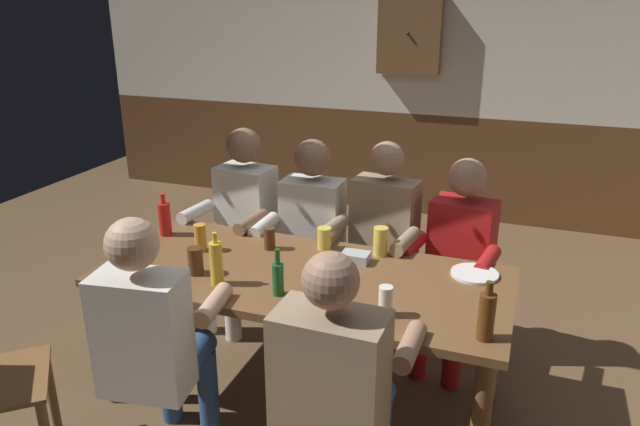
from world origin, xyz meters
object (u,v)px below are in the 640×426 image
plate_0 (475,274)px  bottle_1 (165,218)px  pint_glass_1 (386,301)px  plate_1 (333,309)px  pint_glass_2 (270,238)px  pint_glass_0 (196,261)px  pint_glass_3 (324,238)px  pint_glass_4 (200,238)px  dining_table (303,290)px  condiment_caddy (356,257)px  bottle_0 (216,263)px  pint_glass_5 (381,241)px  person_2 (379,240)px  person_5 (336,378)px  wall_dart_cabinet (410,33)px  bottle_3 (278,277)px  person_0 (241,219)px  person_4 (153,335)px  person_3 (457,255)px  bottle_2 (486,315)px  person_1 (309,230)px

plate_0 → bottle_1: bearing=-177.7°
pint_glass_1 → plate_1: bearing=-169.5°
plate_0 → pint_glass_2: pint_glass_2 is taller
pint_glass_0 → pint_glass_3: bearing=46.0°
pint_glass_3 → pint_glass_4: pint_glass_4 is taller
pint_glass_1 → plate_0: bearing=59.2°
dining_table → pint_glass_3: pint_glass_3 is taller
bottle_1 → pint_glass_4: (0.30, -0.13, -0.03)m
condiment_caddy → bottle_0: bearing=-139.4°
pint_glass_3 → pint_glass_5: 0.30m
person_2 → pint_glass_4: person_2 is taller
person_5 → plate_0: bearing=68.3°
bottle_0 → wall_dart_cabinet: (0.19, 3.20, 0.86)m
plate_0 → pint_glass_2: size_ratio=1.91×
plate_0 → wall_dart_cabinet: wall_dart_cabinet is taller
bottle_3 → pint_glass_3: 0.56m
bottle_3 → wall_dart_cabinet: size_ratio=0.32×
person_0 → person_4: bearing=107.4°
person_3 → bottle_0: size_ratio=4.53×
bottle_2 → pint_glass_3: bottle_2 is taller
pint_glass_2 → person_0: bearing=132.3°
person_0 → plate_1: 1.35m
person_3 → bottle_3: person_3 is taller
person_3 → pint_glass_3: size_ratio=9.79×
dining_table → condiment_caddy: condiment_caddy is taller
person_4 → pint_glass_1: 0.99m
plate_1 → pint_glass_5: size_ratio=1.43×
person_4 → bottle_1: person_4 is taller
pint_glass_4 → person_0: bearing=96.9°
person_0 → bottle_1: bearing=69.7°
pint_glass_2 → person_2: bearing=42.3°
bottle_2 → person_0: bearing=148.5°
person_5 → pint_glass_1: bearing=80.1°
person_4 → bottle_0: (0.08, 0.41, 0.17)m
plate_0 → pint_glass_4: (-1.41, -0.19, 0.07)m
bottle_3 → wall_dart_cabinet: 3.32m
person_0 → plate_0: bearing=170.8°
person_3 → bottle_0: 1.36m
condiment_caddy → bottle_1: 1.12m
plate_1 → pint_glass_4: size_ratio=1.47×
person_1 → pint_glass_0: person_1 is taller
bottle_0 → plate_0: bearing=24.4°
bottle_0 → pint_glass_0: (-0.15, 0.06, -0.04)m
person_0 → pint_glass_5: (0.99, -0.32, 0.12)m
person_2 → person_1: bearing=7.5°
person_4 → dining_table: bearing=49.3°
person_0 → pint_glass_4: 0.61m
pint_glass_5 → pint_glass_0: bearing=-146.1°
pint_glass_3 → pint_glass_4: 0.66m
condiment_caddy → pint_glass_0: size_ratio=1.02×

